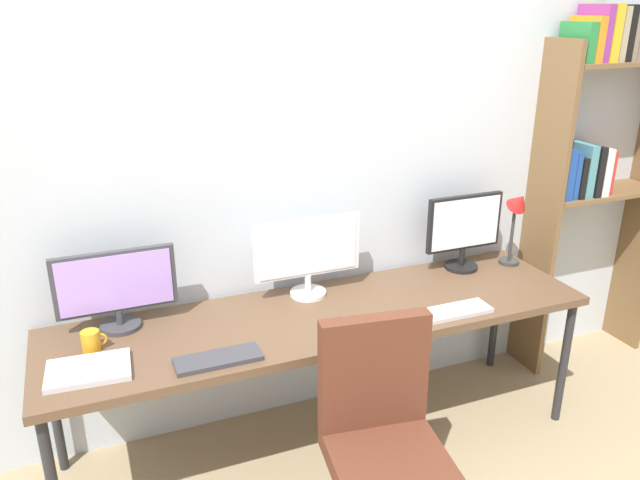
% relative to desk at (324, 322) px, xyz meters
% --- Properties ---
extents(wall_back, '(4.97, 0.10, 2.60)m').
position_rel_desk_xyz_m(wall_back, '(0.00, 0.42, 0.61)').
color(wall_back, silver).
rests_on(wall_back, ground_plane).
extents(desk, '(2.57, 0.68, 0.74)m').
position_rel_desk_xyz_m(desk, '(0.00, 0.00, 0.00)').
color(desk, brown).
rests_on(desk, ground_plane).
extents(bookshelf, '(0.83, 0.28, 2.10)m').
position_rel_desk_xyz_m(bookshelf, '(1.78, 0.23, 0.68)').
color(bookshelf, brown).
rests_on(bookshelf, ground_plane).
extents(office_chair, '(0.52, 0.52, 0.99)m').
position_rel_desk_xyz_m(office_chair, '(-0.03, -0.68, -0.29)').
color(office_chair, '#2D2D33').
rests_on(office_chair, ground_plane).
extents(monitor_left, '(0.52, 0.18, 0.37)m').
position_rel_desk_xyz_m(monitor_left, '(-0.90, 0.21, 0.25)').
color(monitor_left, '#38383D').
rests_on(monitor_left, desk).
extents(monitor_center, '(0.54, 0.18, 0.40)m').
position_rel_desk_xyz_m(monitor_center, '(0.00, 0.21, 0.27)').
color(monitor_center, silver).
rests_on(monitor_center, desk).
extents(monitor_right, '(0.44, 0.18, 0.42)m').
position_rel_desk_xyz_m(monitor_right, '(0.90, 0.21, 0.28)').
color(monitor_right, black).
rests_on(monitor_right, desk).
extents(desk_lamp, '(0.11, 0.16, 0.44)m').
position_rel_desk_xyz_m(desk_lamp, '(1.19, 0.14, 0.34)').
color(desk_lamp, '#333333').
rests_on(desk_lamp, desk).
extents(keyboard_left, '(0.35, 0.13, 0.02)m').
position_rel_desk_xyz_m(keyboard_left, '(-0.56, -0.23, 0.06)').
color(keyboard_left, '#38383D').
rests_on(keyboard_left, desk).
extents(keyboard_right, '(0.37, 0.13, 0.02)m').
position_rel_desk_xyz_m(keyboard_right, '(0.56, -0.23, 0.06)').
color(keyboard_right, silver).
rests_on(keyboard_right, desk).
extents(mouse_left_side, '(0.06, 0.10, 0.03)m').
position_rel_desk_xyz_m(mouse_left_side, '(0.03, -0.14, 0.06)').
color(mouse_left_side, black).
rests_on(mouse_left_side, desk).
extents(mouse_right_side, '(0.06, 0.10, 0.03)m').
position_rel_desk_xyz_m(mouse_right_side, '(0.30, -0.20, 0.06)').
color(mouse_right_side, '#38383D').
rests_on(mouse_right_side, desk).
extents(laptop_closed, '(0.33, 0.24, 0.02)m').
position_rel_desk_xyz_m(laptop_closed, '(-1.05, -0.12, 0.06)').
color(laptop_closed, silver).
rests_on(laptop_closed, desk).
extents(coffee_mug, '(0.11, 0.08, 0.09)m').
position_rel_desk_xyz_m(coffee_mug, '(-1.03, 0.05, 0.09)').
color(coffee_mug, orange).
rests_on(coffee_mug, desk).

